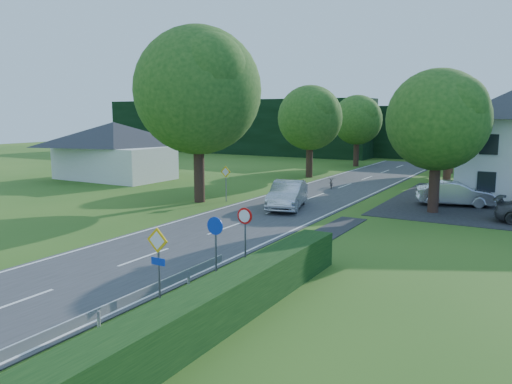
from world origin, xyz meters
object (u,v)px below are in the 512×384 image
Objects in this scene: motorcycle at (331,182)px; parasol at (499,185)px; parked_car_silver_a at (455,194)px; parked_car_red at (469,192)px; streetlight at (435,137)px; moving_car at (287,195)px.

motorcycle is 12.17m from parasol.
motorcycle is at bearing -179.67° from parasol.
parked_car_silver_a is at bearing -123.60° from parasol.
parasol reaches higher than parked_car_red.
streetlight is 6.63m from parasol.
parked_car_red is 1.75× the size of parasol.
parked_car_silver_a is (-0.65, -2.00, 0.09)m from parked_car_red.
moving_car is at bearing -145.82° from streetlight.
moving_car reaches higher than parked_car_silver_a.
streetlight is at bearing 154.71° from parked_car_red.
streetlight reaches higher than moving_car.
motorcycle is 0.35× the size of parked_car_silver_a.
streetlight reaches higher than motorcycle.
streetlight is 5.13m from parked_car_red.
parked_car_red is 0.86× the size of parked_car_silver_a.
streetlight reaches higher than parked_car_red.
moving_car is at bearing 109.29° from parked_car_silver_a.
parked_car_red is at bearing 24.68° from moving_car.
motorcycle is (-8.63, 4.42, -3.99)m from streetlight.
streetlight is 4.87× the size of motorcycle.
streetlight reaches higher than parked_car_silver_a.
parked_car_red is (10.48, -1.42, 0.26)m from motorcycle.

